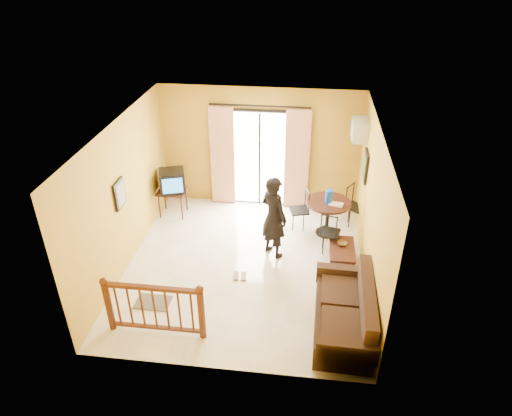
# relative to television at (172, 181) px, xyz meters

# --- Properties ---
(ground) EXTENTS (5.00, 5.00, 0.00)m
(ground) POSITION_rel_television_xyz_m (1.87, -1.71, -0.86)
(ground) COLOR beige
(ground) RESTS_ON ground
(room_shell) EXTENTS (5.00, 5.00, 5.00)m
(room_shell) POSITION_rel_television_xyz_m (1.87, -1.71, 0.84)
(room_shell) COLOR white
(room_shell) RESTS_ON ground
(balcony_door) EXTENTS (2.25, 0.14, 2.46)m
(balcony_door) POSITION_rel_television_xyz_m (1.87, 0.72, 0.32)
(balcony_door) COLOR black
(balcony_door) RESTS_ON ground
(tv_table) EXTENTS (0.62, 0.51, 0.62)m
(tv_table) POSITION_rel_television_xyz_m (-0.03, 0.00, -0.32)
(tv_table) COLOR black
(tv_table) RESTS_ON ground
(television) EXTENTS (0.67, 0.64, 0.49)m
(television) POSITION_rel_television_xyz_m (0.00, 0.00, 0.00)
(television) COLOR black
(television) RESTS_ON tv_table
(picture_left) EXTENTS (0.05, 0.42, 0.52)m
(picture_left) POSITION_rel_television_xyz_m (-0.35, -1.91, 0.69)
(picture_left) COLOR black
(picture_left) RESTS_ON room_shell
(dining_table) EXTENTS (0.93, 0.93, 0.77)m
(dining_table) POSITION_rel_television_xyz_m (3.45, -0.37, -0.25)
(dining_table) COLOR black
(dining_table) RESTS_ON ground
(water_jug) EXTENTS (0.15, 0.15, 0.28)m
(water_jug) POSITION_rel_television_xyz_m (3.44, -0.39, 0.06)
(water_jug) COLOR blue
(water_jug) RESTS_ON dining_table
(serving_tray) EXTENTS (0.31, 0.24, 0.02)m
(serving_tray) POSITION_rel_television_xyz_m (3.59, -0.47, -0.08)
(serving_tray) COLOR white
(serving_tray) RESTS_ON dining_table
(dining_chairs) EXTENTS (1.74, 1.59, 0.95)m
(dining_chairs) POSITION_rel_television_xyz_m (3.46, -0.41, -0.86)
(dining_chairs) COLOR black
(dining_chairs) RESTS_ON ground
(air_conditioner) EXTENTS (0.31, 0.60, 0.40)m
(air_conditioner) POSITION_rel_television_xyz_m (3.96, 0.24, 1.29)
(air_conditioner) COLOR silver
(air_conditioner) RESTS_ON room_shell
(botanical_print) EXTENTS (0.05, 0.50, 0.60)m
(botanical_print) POSITION_rel_television_xyz_m (4.08, -0.41, 0.79)
(botanical_print) COLOR black
(botanical_print) RESTS_ON room_shell
(coffee_table) EXTENTS (0.48, 0.86, 0.38)m
(coffee_table) POSITION_rel_television_xyz_m (3.72, -1.44, -0.61)
(coffee_table) COLOR black
(coffee_table) RESTS_ON ground
(bowl) EXTENTS (0.25, 0.25, 0.06)m
(bowl) POSITION_rel_television_xyz_m (3.72, -1.33, -0.45)
(bowl) COLOR brown
(bowl) RESTS_ON coffee_table
(sofa) EXTENTS (0.92, 1.91, 0.91)m
(sofa) POSITION_rel_television_xyz_m (3.73, -3.21, -0.52)
(sofa) COLOR black
(sofa) RESTS_ON ground
(standing_person) EXTENTS (0.74, 0.72, 1.71)m
(standing_person) POSITION_rel_television_xyz_m (2.37, -1.24, -0.01)
(standing_person) COLOR black
(standing_person) RESTS_ON ground
(stair_balustrade) EXTENTS (1.63, 0.13, 1.04)m
(stair_balustrade) POSITION_rel_television_xyz_m (0.72, -3.61, -0.30)
(stair_balustrade) COLOR #471E0F
(stair_balustrade) RESTS_ON ground
(doormat) EXTENTS (0.61, 0.41, 0.02)m
(doormat) POSITION_rel_television_xyz_m (0.43, -2.95, -0.85)
(doormat) COLOR #514C41
(doormat) RESTS_ON ground
(sandals) EXTENTS (0.27, 0.26, 0.03)m
(sandals) POSITION_rel_television_xyz_m (1.82, -2.07, -0.85)
(sandals) COLOR brown
(sandals) RESTS_ON ground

